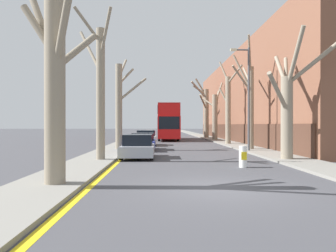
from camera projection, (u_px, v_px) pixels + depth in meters
name	position (u px, v px, depth m)	size (l,w,h in m)	color
ground_plane	(219.00, 189.00, 9.98)	(300.00, 300.00, 0.00)	#424247
sidewalk_left	(140.00, 135.00, 59.82)	(2.36, 120.00, 0.12)	gray
sidewalk_right	(199.00, 135.00, 60.10)	(2.36, 120.00, 0.12)	gray
building_facade_right	(269.00, 100.00, 39.92)	(10.08, 45.61, 10.07)	brown
kerb_line_stripe	(148.00, 135.00, 59.86)	(0.24, 120.00, 0.01)	yellow
street_tree_left_0	(55.00, 76.00, 10.23)	(2.56, 2.95, 7.17)	gray
street_tree_left_1	(100.00, 88.00, 17.37)	(2.35, 2.98, 7.93)	gray
street_tree_left_2	(120.00, 103.00, 25.06)	(2.37, 2.48, 7.37)	gray
street_tree_right_0	(288.00, 104.00, 17.60)	(4.00, 4.75, 6.89)	gray
street_tree_right_1	(250.00, 101.00, 24.86)	(1.91, 4.18, 8.48)	gray
street_tree_right_2	(228.00, 107.00, 31.86)	(1.79, 3.07, 8.26)	gray
street_tree_right_3	(215.00, 114.00, 40.34)	(2.86, 2.42, 7.41)	gray
street_tree_right_4	(205.00, 110.00, 48.17)	(2.81, 4.58, 8.81)	gray
double_decker_bus	(168.00, 120.00, 42.41)	(2.62, 11.75, 4.46)	red
parked_car_0	(138.00, 147.00, 19.22)	(1.89, 4.00, 1.38)	#9EA3AD
parked_car_1	(143.00, 142.00, 25.18)	(1.86, 4.49, 1.31)	navy
parked_car_2	(146.00, 138.00, 31.05)	(1.90, 4.16, 1.42)	silver
lamp_post	(247.00, 94.00, 23.29)	(1.40, 0.20, 7.44)	#4C4F54
traffic_bollard	(243.00, 157.00, 14.94)	(0.36, 0.37, 0.99)	white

